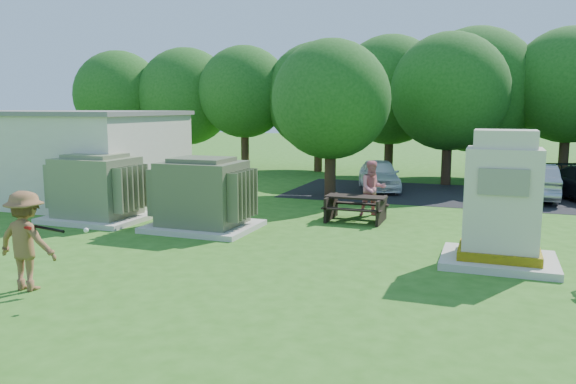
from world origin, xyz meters
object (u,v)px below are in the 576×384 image
at_px(person_at_picnic, 373,189).
at_px(transformer_right, 203,196).
at_px(car_silver_a, 534,181).
at_px(batter, 26,241).
at_px(generator_cabinet, 502,207).
at_px(picnic_table, 356,205).
at_px(car_white, 379,175).
at_px(transformer_left, 97,189).

bearing_deg(person_at_picnic, transformer_right, -167.66).
bearing_deg(car_silver_a, transformer_right, 41.71).
xyz_separation_m(transformer_right, batter, (-0.53, -5.98, -0.00)).
xyz_separation_m(generator_cabinet, picnic_table, (-4.14, 3.60, -0.83)).
distance_m(picnic_table, car_white, 6.77).
bearing_deg(person_at_picnic, picnic_table, -136.82).
height_order(picnic_table, car_silver_a, car_silver_a).
relative_size(transformer_right, batter, 1.55).
xyz_separation_m(car_white, car_silver_a, (6.00, -0.30, 0.02)).
bearing_deg(car_silver_a, car_white, -5.55).
bearing_deg(car_white, generator_cabinet, -82.53).
bearing_deg(car_white, picnic_table, -102.03).
xyz_separation_m(generator_cabinet, person_at_picnic, (-3.82, 4.54, -0.42)).
distance_m(transformer_left, transformer_right, 3.70).
height_order(transformer_right, car_silver_a, transformer_right).
xyz_separation_m(generator_cabinet, batter, (-8.55, -5.02, -0.35)).
relative_size(picnic_table, batter, 0.95).
distance_m(generator_cabinet, batter, 9.92).
relative_size(generator_cabinet, car_silver_a, 0.73).
distance_m(transformer_left, picnic_table, 8.04).
bearing_deg(picnic_table, person_at_picnic, 71.32).
bearing_deg(transformer_left, generator_cabinet, -4.68).
relative_size(transformer_left, car_silver_a, 0.73).
height_order(person_at_picnic, car_white, person_at_picnic).
height_order(person_at_picnic, car_silver_a, person_at_picnic).
bearing_deg(car_white, transformer_left, -143.80).
bearing_deg(transformer_left, batter, -62.07).
bearing_deg(car_silver_a, picnic_table, 47.39).
bearing_deg(generator_cabinet, batter, -149.58).
bearing_deg(car_silver_a, generator_cabinet, 80.19).
relative_size(transformer_right, person_at_picnic, 1.67).
height_order(transformer_right, batter, transformer_right).
distance_m(transformer_left, person_at_picnic, 8.67).
height_order(transformer_right, picnic_table, transformer_right).
height_order(generator_cabinet, picnic_table, generator_cabinet).
bearing_deg(batter, car_white, -105.96).
height_order(batter, car_silver_a, batter).
relative_size(transformer_right, car_white, 0.78).
xyz_separation_m(picnic_table, car_silver_a, (5.39, 6.44, 0.19)).
bearing_deg(transformer_left, transformer_right, 0.00).
distance_m(picnic_table, car_silver_a, 8.41).
xyz_separation_m(transformer_left, car_silver_a, (12.97, 9.08, -0.29)).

